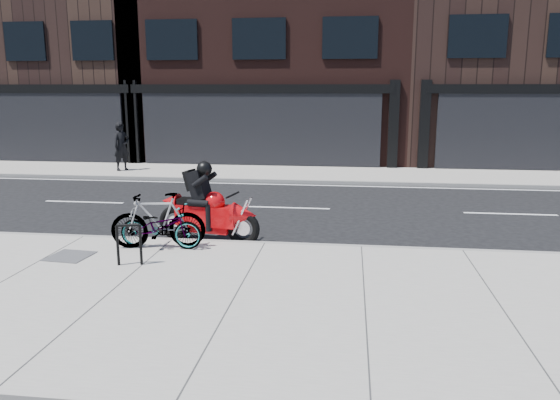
# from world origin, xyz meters

# --- Properties ---
(ground) EXTENTS (120.00, 120.00, 0.00)m
(ground) POSITION_xyz_m (0.00, 0.00, 0.00)
(ground) COLOR black
(ground) RESTS_ON ground
(sidewalk_near) EXTENTS (60.00, 6.00, 0.13)m
(sidewalk_near) POSITION_xyz_m (0.00, -5.00, 0.07)
(sidewalk_near) COLOR gray
(sidewalk_near) RESTS_ON ground
(sidewalk_far) EXTENTS (60.00, 3.50, 0.13)m
(sidewalk_far) POSITION_xyz_m (0.00, 7.75, 0.07)
(sidewalk_far) COLOR gray
(sidewalk_far) RESTS_ON ground
(building_midwest) EXTENTS (10.00, 10.00, 12.00)m
(building_midwest) POSITION_xyz_m (-12.00, 14.50, 6.00)
(building_midwest) COLOR black
(building_midwest) RESTS_ON ground
(building_center) EXTENTS (12.00, 10.00, 14.50)m
(building_center) POSITION_xyz_m (-2.00, 14.50, 7.25)
(building_center) COLOR black
(building_center) RESTS_ON ground
(building_mideast) EXTENTS (12.00, 10.00, 12.50)m
(building_mideast) POSITION_xyz_m (10.00, 14.50, 6.25)
(building_mideast) COLOR black
(building_mideast) RESTS_ON ground
(bike_rack) EXTENTS (0.45, 0.14, 0.77)m
(bike_rack) POSITION_xyz_m (-2.22, -3.71, 0.58)
(bike_rack) COLOR black
(bike_rack) RESTS_ON sidewalk_near
(bicycle_front) EXTENTS (1.70, 0.61, 0.89)m
(bicycle_front) POSITION_xyz_m (-2.01, -2.60, 0.57)
(bicycle_front) COLOR gray
(bicycle_front) RESTS_ON sidewalk_near
(bicycle_rear) EXTENTS (1.95, 0.87, 1.13)m
(bicycle_rear) POSITION_xyz_m (-2.06, -2.60, 0.70)
(bicycle_rear) COLOR gray
(bicycle_rear) RESTS_ON sidewalk_near
(motorcycle) EXTENTS (2.37, 0.88, 1.78)m
(motorcycle) POSITION_xyz_m (-1.20, -1.62, 0.72)
(motorcycle) COLOR black
(motorcycle) RESTS_ON ground
(pedestrian) EXTENTS (0.74, 0.81, 1.86)m
(pedestrian) POSITION_xyz_m (-7.07, 7.32, 1.06)
(pedestrian) COLOR black
(pedestrian) RESTS_ON sidewalk_far
(utility_grate) EXTENTS (0.82, 0.82, 0.02)m
(utility_grate) POSITION_xyz_m (-3.57, -3.39, 0.14)
(utility_grate) COLOR #47484A
(utility_grate) RESTS_ON sidewalk_near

